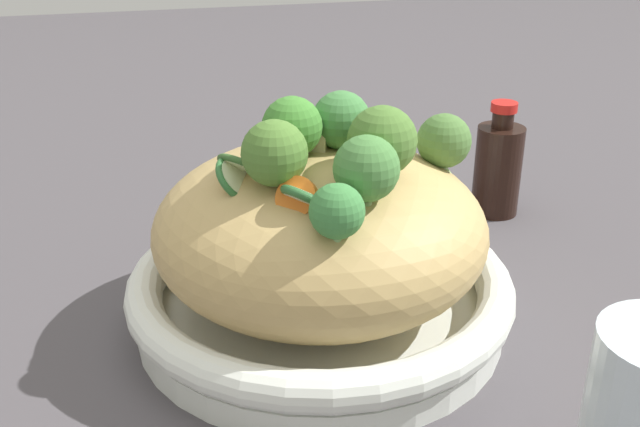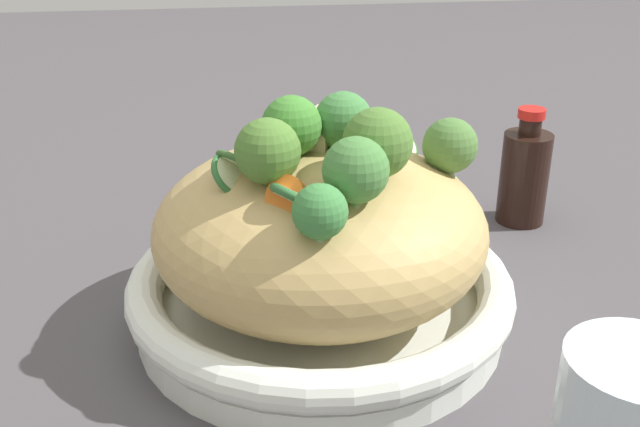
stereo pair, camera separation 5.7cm
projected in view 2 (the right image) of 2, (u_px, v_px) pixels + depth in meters
The scene contains 8 objects.
ground_plane at pixel (320, 320), 0.61m from camera, with size 3.00×3.00×0.00m, color #494449.
serving_bowl at pixel (320, 293), 0.60m from camera, with size 0.30×0.30×0.05m.
noodle_heap at pixel (320, 228), 0.57m from camera, with size 0.25×0.25×0.12m.
broccoli_florets at pixel (346, 149), 0.52m from camera, with size 0.16×0.19×0.08m.
carrot_coins at pixel (306, 164), 0.54m from camera, with size 0.14×0.10×0.03m.
zucchini_slices at pixel (306, 166), 0.54m from camera, with size 0.15×0.18×0.04m.
chicken_chunks at pixel (316, 134), 0.60m from camera, with size 0.12×0.07×0.05m.
soy_sauce_bottle at pixel (524, 175), 0.76m from camera, with size 0.05×0.05×0.12m.
Camera 2 is at (-0.51, 0.07, 0.33)m, focal length 42.22 mm.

